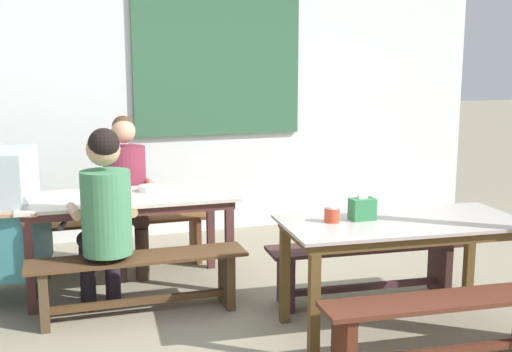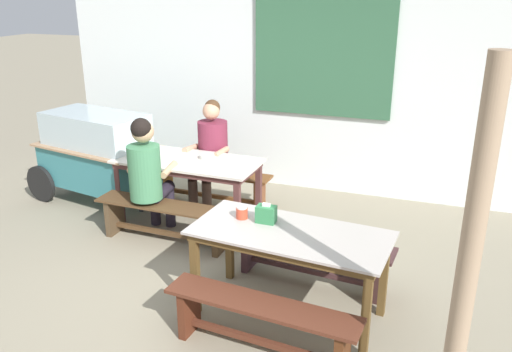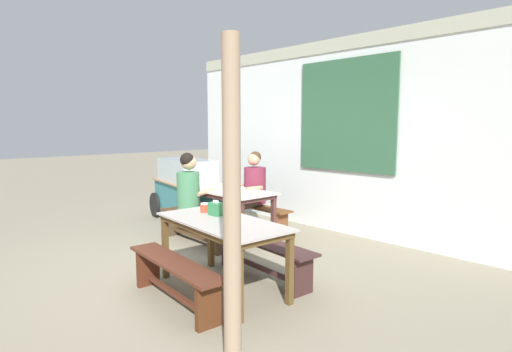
{
  "view_description": "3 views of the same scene",
  "coord_description": "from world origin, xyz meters",
  "px_view_note": "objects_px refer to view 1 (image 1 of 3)",
  "views": [
    {
      "loc": [
        -1.42,
        -3.57,
        1.74
      ],
      "look_at": [
        0.07,
        0.8,
        0.9
      ],
      "focal_mm": 44.92,
      "sensor_mm": 36.0,
      "label": 1
    },
    {
      "loc": [
        1.74,
        -3.69,
        2.54
      ],
      "look_at": [
        0.25,
        0.46,
        0.93
      ],
      "focal_mm": 37.09,
      "sensor_mm": 36.0,
      "label": 2
    },
    {
      "loc": [
        3.93,
        -2.7,
        1.69
      ],
      "look_at": [
        0.34,
        0.73,
        1.08
      ],
      "focal_mm": 28.77,
      "sensor_mm": 36.0,
      "label": 3
    }
  ],
  "objects_px": {
    "bench_far_front": "(139,277)",
    "bench_near_back": "(365,263)",
    "person_left_back_turned": "(105,211)",
    "soup_bowl": "(149,188)",
    "dining_table_near": "(402,232)",
    "person_center_facing": "(126,185)",
    "tissue_box": "(362,209)",
    "bench_far_back": "(122,235)",
    "bench_near_front": "(444,321)",
    "dining_table_far": "(128,205)",
    "condiment_jar": "(332,214)"
  },
  "relations": [
    {
      "from": "dining_table_near",
      "to": "person_center_facing",
      "type": "bearing_deg",
      "value": 129.46
    },
    {
      "from": "dining_table_near",
      "to": "condiment_jar",
      "type": "bearing_deg",
      "value": 166.01
    },
    {
      "from": "dining_table_near",
      "to": "soup_bowl",
      "type": "xyz_separation_m",
      "value": [
        -1.37,
        1.44,
        0.1
      ]
    },
    {
      "from": "bench_near_front",
      "to": "soup_bowl",
      "type": "relative_size",
      "value": 8.8
    },
    {
      "from": "dining_table_far",
      "to": "bench_near_front",
      "type": "height_order",
      "value": "dining_table_far"
    },
    {
      "from": "person_left_back_turned",
      "to": "soup_bowl",
      "type": "distance_m",
      "value": 0.71
    },
    {
      "from": "bench_far_front",
      "to": "condiment_jar",
      "type": "bearing_deg",
      "value": -31.21
    },
    {
      "from": "bench_far_back",
      "to": "condiment_jar",
      "type": "xyz_separation_m",
      "value": [
        1.1,
        -1.78,
        0.51
      ]
    },
    {
      "from": "tissue_box",
      "to": "soup_bowl",
      "type": "bearing_deg",
      "value": 130.4
    },
    {
      "from": "bench_near_front",
      "to": "person_left_back_turned",
      "type": "bearing_deg",
      "value": 140.84
    },
    {
      "from": "bench_far_back",
      "to": "person_left_back_turned",
      "type": "height_order",
      "value": "person_left_back_turned"
    },
    {
      "from": "person_left_back_turned",
      "to": "tissue_box",
      "type": "relative_size",
      "value": 8.09
    },
    {
      "from": "dining_table_far",
      "to": "bench_far_front",
      "type": "height_order",
      "value": "dining_table_far"
    },
    {
      "from": "bench_far_back",
      "to": "soup_bowl",
      "type": "xyz_separation_m",
      "value": [
        0.17,
        -0.44,
        0.48
      ]
    },
    {
      "from": "dining_table_far",
      "to": "bench_near_back",
      "type": "xyz_separation_m",
      "value": [
        1.6,
        -0.79,
        -0.38
      ]
    },
    {
      "from": "dining_table_far",
      "to": "condiment_jar",
      "type": "relative_size",
      "value": 15.28
    },
    {
      "from": "tissue_box",
      "to": "soup_bowl",
      "type": "height_order",
      "value": "tissue_box"
    },
    {
      "from": "bench_far_back",
      "to": "bench_near_back",
      "type": "distance_m",
      "value": 2.08
    },
    {
      "from": "dining_table_far",
      "to": "bench_near_front",
      "type": "bearing_deg",
      "value": -51.39
    },
    {
      "from": "dining_table_far",
      "to": "dining_table_near",
      "type": "height_order",
      "value": "same"
    },
    {
      "from": "person_left_back_turned",
      "to": "bench_near_back",
      "type": "bearing_deg",
      "value": -9.67
    },
    {
      "from": "bench_far_back",
      "to": "bench_near_back",
      "type": "relative_size",
      "value": 1.02
    },
    {
      "from": "bench_near_back",
      "to": "person_left_back_turned",
      "type": "relative_size",
      "value": 1.13
    },
    {
      "from": "bench_far_front",
      "to": "bench_near_back",
      "type": "height_order",
      "value": "same"
    },
    {
      "from": "person_left_back_turned",
      "to": "tissue_box",
      "type": "distance_m",
      "value": 1.71
    },
    {
      "from": "dining_table_far",
      "to": "dining_table_near",
      "type": "distance_m",
      "value": 2.05
    },
    {
      "from": "dining_table_near",
      "to": "person_left_back_turned",
      "type": "height_order",
      "value": "person_left_back_turned"
    },
    {
      "from": "dining_table_far",
      "to": "soup_bowl",
      "type": "xyz_separation_m",
      "value": [
        0.18,
        0.1,
        0.1
      ]
    },
    {
      "from": "bench_far_front",
      "to": "person_center_facing",
      "type": "distance_m",
      "value": 1.13
    },
    {
      "from": "condiment_jar",
      "to": "person_center_facing",
      "type": "bearing_deg",
      "value": 121.71
    },
    {
      "from": "bench_near_back",
      "to": "person_center_facing",
      "type": "distance_m",
      "value": 2.06
    },
    {
      "from": "person_center_facing",
      "to": "soup_bowl",
      "type": "xyz_separation_m",
      "value": [
        0.13,
        -0.38,
        0.04
      ]
    },
    {
      "from": "bench_near_front",
      "to": "soup_bowl",
      "type": "bearing_deg",
      "value": 123.67
    },
    {
      "from": "bench_near_back",
      "to": "tissue_box",
      "type": "xyz_separation_m",
      "value": [
        -0.28,
        -0.44,
        0.52
      ]
    },
    {
      "from": "person_center_facing",
      "to": "soup_bowl",
      "type": "relative_size",
      "value": 7.77
    },
    {
      "from": "bench_far_back",
      "to": "condiment_jar",
      "type": "distance_m",
      "value": 2.15
    },
    {
      "from": "bench_far_back",
      "to": "tissue_box",
      "type": "xyz_separation_m",
      "value": [
        1.31,
        -1.78,
        0.52
      ]
    },
    {
      "from": "dining_table_far",
      "to": "bench_near_front",
      "type": "xyz_separation_m",
      "value": [
        1.51,
        -1.89,
        -0.38
      ]
    },
    {
      "from": "bench_far_back",
      "to": "condiment_jar",
      "type": "bearing_deg",
      "value": -58.32
    },
    {
      "from": "bench_far_front",
      "to": "tissue_box",
      "type": "distance_m",
      "value": 1.59
    },
    {
      "from": "person_center_facing",
      "to": "tissue_box",
      "type": "relative_size",
      "value": 7.98
    },
    {
      "from": "dining_table_far",
      "to": "condiment_jar",
      "type": "height_order",
      "value": "condiment_jar"
    },
    {
      "from": "tissue_box",
      "to": "soup_bowl",
      "type": "relative_size",
      "value": 0.97
    },
    {
      "from": "dining_table_far",
      "to": "condiment_jar",
      "type": "xyz_separation_m",
      "value": [
        1.11,
        -1.23,
        0.13
      ]
    },
    {
      "from": "person_left_back_turned",
      "to": "tissue_box",
      "type": "height_order",
      "value": "person_left_back_turned"
    },
    {
      "from": "bench_near_front",
      "to": "tissue_box",
      "type": "distance_m",
      "value": 0.86
    },
    {
      "from": "bench_far_front",
      "to": "soup_bowl",
      "type": "relative_size",
      "value": 8.98
    },
    {
      "from": "bench_far_back",
      "to": "soup_bowl",
      "type": "height_order",
      "value": "soup_bowl"
    },
    {
      "from": "dining_table_near",
      "to": "soup_bowl",
      "type": "bearing_deg",
      "value": 133.56
    },
    {
      "from": "bench_far_front",
      "to": "bench_near_front",
      "type": "bearing_deg",
      "value": -41.36
    }
  ]
}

